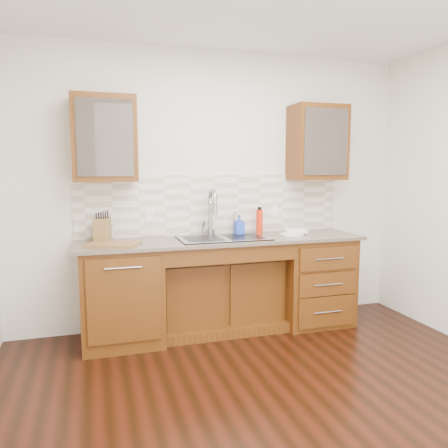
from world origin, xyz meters
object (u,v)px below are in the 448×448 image
object	(u,v)px
plate	(292,234)
knife_block	(102,230)
soap_bottle	(239,225)
water_bottle	(259,222)
cutting_board	(114,244)

from	to	relation	value
plate	knife_block	world-z (taller)	knife_block
soap_bottle	water_bottle	size ratio (longest dim) A/B	0.81
water_bottle	plate	world-z (taller)	water_bottle
water_bottle	soap_bottle	bearing A→B (deg)	175.68
water_bottle	cutting_board	bearing A→B (deg)	-170.74
knife_block	cutting_board	size ratio (longest dim) A/B	0.51
plate	soap_bottle	bearing A→B (deg)	160.10
soap_bottle	cutting_board	distance (m)	1.26
soap_bottle	knife_block	bearing A→B (deg)	177.51
water_bottle	knife_block	distance (m)	1.52
plate	water_bottle	bearing A→B (deg)	150.08
soap_bottle	water_bottle	world-z (taller)	water_bottle
knife_block	soap_bottle	bearing A→B (deg)	17.05
water_bottle	plate	size ratio (longest dim) A/B	1.05
water_bottle	plate	distance (m)	0.35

